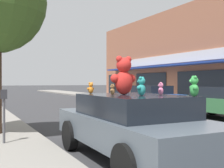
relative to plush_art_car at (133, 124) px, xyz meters
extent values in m
cube|color=navy|center=(10.64, 9.42, 2.13)|extent=(1.04, 24.47, 0.12)
cube|color=silver|center=(11.10, 9.42, 2.68)|extent=(0.08, 23.30, 0.70)
cube|color=black|center=(11.11, 9.42, 0.66)|extent=(0.06, 4.43, 2.00)
cube|color=black|center=(11.11, 15.24, 0.66)|extent=(0.06, 4.43, 2.00)
cube|color=black|center=(11.11, 21.07, 0.66)|extent=(0.06, 4.43, 2.00)
cube|color=#4C5660|center=(0.00, 0.00, -0.11)|extent=(1.96, 4.42, 0.56)
cube|color=black|center=(0.00, 0.00, 0.39)|extent=(1.70, 2.44, 0.43)
cylinder|color=black|center=(-0.91, 1.37, -0.39)|extent=(0.21, 0.70, 0.70)
cylinder|color=black|center=(0.95, 1.35, -0.39)|extent=(0.21, 0.70, 0.70)
cylinder|color=black|center=(-0.95, -1.35, -0.39)|extent=(0.21, 0.70, 0.70)
cylinder|color=black|center=(0.91, -1.37, -0.39)|extent=(0.21, 0.70, 0.70)
ellipsoid|color=red|center=(-0.08, 0.25, 0.86)|extent=(0.40, 0.34, 0.51)
sphere|color=red|center=(-0.08, 0.25, 1.23)|extent=(0.33, 0.33, 0.32)
sphere|color=red|center=(0.04, 0.25, 1.36)|extent=(0.14, 0.14, 0.14)
sphere|color=red|center=(-0.19, 0.25, 1.36)|extent=(0.14, 0.14, 0.14)
sphere|color=#FF4741|center=(-0.08, 0.39, 1.21)|extent=(0.13, 0.13, 0.12)
sphere|color=red|center=(0.13, 0.29, 0.95)|extent=(0.19, 0.19, 0.19)
sphere|color=red|center=(-0.28, 0.27, 0.95)|extent=(0.19, 0.19, 0.19)
ellipsoid|color=pink|center=(0.55, -0.22, 0.68)|extent=(0.16, 0.16, 0.16)
sphere|color=pink|center=(0.55, -0.22, 0.81)|extent=(0.15, 0.15, 0.10)
sphere|color=pink|center=(0.57, -0.20, 0.85)|extent=(0.06, 0.06, 0.04)
sphere|color=pink|center=(0.52, -0.25, 0.85)|extent=(0.06, 0.06, 0.04)
sphere|color=#FFA3DA|center=(0.52, -0.19, 0.80)|extent=(0.06, 0.06, 0.04)
sphere|color=pink|center=(0.59, -0.17, 0.71)|extent=(0.08, 0.08, 0.06)
sphere|color=pink|center=(0.49, -0.26, 0.71)|extent=(0.08, 0.08, 0.06)
ellipsoid|color=olive|center=(-0.38, 0.20, 0.67)|extent=(0.14, 0.14, 0.14)
sphere|color=olive|center=(-0.38, 0.20, 0.78)|extent=(0.13, 0.13, 0.09)
sphere|color=olive|center=(-0.35, 0.22, 0.81)|extent=(0.05, 0.05, 0.04)
sphere|color=olive|center=(-0.40, 0.17, 0.81)|extent=(0.05, 0.05, 0.04)
sphere|color=tan|center=(-0.40, 0.22, 0.77)|extent=(0.05, 0.05, 0.03)
sphere|color=olive|center=(-0.34, 0.24, 0.70)|extent=(0.07, 0.07, 0.05)
sphere|color=olive|center=(-0.42, 0.16, 0.70)|extent=(0.07, 0.07, 0.05)
ellipsoid|color=green|center=(0.67, -1.07, 0.72)|extent=(0.22, 0.23, 0.24)
sphere|color=green|center=(0.67, -1.07, 0.90)|extent=(0.20, 0.20, 0.15)
sphere|color=green|center=(0.69, -1.02, 0.96)|extent=(0.08, 0.08, 0.06)
sphere|color=green|center=(0.65, -1.12, 0.96)|extent=(0.08, 0.08, 0.06)
sphere|color=#5ADA6D|center=(0.61, -1.04, 0.89)|extent=(0.08, 0.08, 0.06)
sphere|color=green|center=(0.70, -0.97, 0.76)|extent=(0.12, 0.12, 0.09)
sphere|color=green|center=(0.62, -1.15, 0.76)|extent=(0.12, 0.12, 0.09)
ellipsoid|color=teal|center=(-0.01, -0.33, 0.72)|extent=(0.23, 0.22, 0.23)
sphere|color=teal|center=(-0.01, -0.33, 0.89)|extent=(0.20, 0.20, 0.15)
sphere|color=teal|center=(0.04, -0.30, 0.95)|extent=(0.09, 0.09, 0.06)
sphere|color=teal|center=(-0.05, -0.36, 0.95)|extent=(0.09, 0.09, 0.06)
sphere|color=#47CDC6|center=(-0.04, -0.28, 0.88)|extent=(0.08, 0.08, 0.06)
sphere|color=teal|center=(0.07, -0.27, 0.76)|extent=(0.12, 0.12, 0.09)
sphere|color=teal|center=(-0.09, -0.37, 0.76)|extent=(0.12, 0.12, 0.09)
ellipsoid|color=orange|center=(-0.50, 1.06, 0.68)|extent=(0.15, 0.14, 0.16)
sphere|color=orange|center=(-0.50, 1.06, 0.81)|extent=(0.13, 0.13, 0.10)
sphere|color=orange|center=(-0.47, 1.07, 0.85)|extent=(0.05, 0.05, 0.04)
sphere|color=orange|center=(-0.54, 1.05, 0.85)|extent=(0.05, 0.05, 0.04)
sphere|color=#FFBA41|center=(-0.52, 1.10, 0.80)|extent=(0.05, 0.05, 0.04)
sphere|color=orange|center=(-0.44, 1.08, 0.71)|extent=(0.07, 0.07, 0.06)
sphere|color=orange|center=(-0.57, 1.05, 0.71)|extent=(0.07, 0.07, 0.06)
cube|color=#336B3D|center=(6.70, 3.47, -0.10)|extent=(1.81, 4.79, 0.59)
cube|color=black|center=(6.70, 3.47, 0.42)|extent=(1.59, 2.57, 0.45)
cylinder|color=black|center=(5.82, 4.95, -0.39)|extent=(0.20, 0.70, 0.70)
cylinder|color=black|center=(7.59, 4.95, -0.39)|extent=(0.20, 0.70, 0.70)
cube|color=#1E4793|center=(6.70, 8.82, -0.11)|extent=(1.80, 4.21, 0.57)
cube|color=black|center=(6.70, 8.82, 0.42)|extent=(1.58, 2.17, 0.48)
cylinder|color=black|center=(5.82, 10.12, -0.39)|extent=(0.20, 0.70, 0.70)
cylinder|color=black|center=(7.59, 10.12, -0.39)|extent=(0.20, 0.70, 0.70)
cylinder|color=black|center=(5.82, 7.51, -0.39)|extent=(0.20, 0.70, 0.70)
cylinder|color=black|center=(7.59, 7.51, -0.39)|extent=(0.20, 0.70, 0.70)
cylinder|color=#4C4C51|center=(-2.29, 2.10, -0.05)|extent=(0.06, 0.06, 1.05)
cube|color=#2D2D33|center=(-2.29, 2.10, 0.58)|extent=(0.14, 0.10, 0.22)
camera|label=1|loc=(-3.06, -4.97, 0.87)|focal=45.00mm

